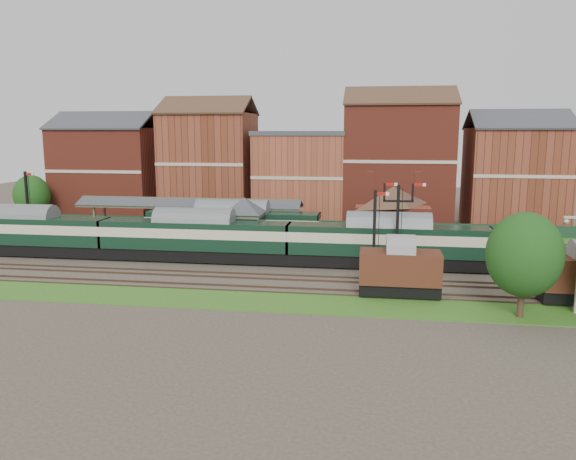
# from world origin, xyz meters

# --- Properties ---
(ground) EXTENTS (160.00, 160.00, 0.00)m
(ground) POSITION_xyz_m (0.00, 0.00, 0.00)
(ground) COLOR #473D33
(ground) RESTS_ON ground
(grass_back) EXTENTS (90.00, 4.50, 0.06)m
(grass_back) POSITION_xyz_m (0.00, 16.00, 0.03)
(grass_back) COLOR #2D6619
(grass_back) RESTS_ON ground
(grass_front) EXTENTS (90.00, 5.00, 0.06)m
(grass_front) POSITION_xyz_m (0.00, -12.00, 0.03)
(grass_front) COLOR #2D6619
(grass_front) RESTS_ON ground
(fence) EXTENTS (90.00, 0.12, 1.50)m
(fence) POSITION_xyz_m (0.00, 18.00, 0.75)
(fence) COLOR #193823
(fence) RESTS_ON ground
(platform) EXTENTS (55.00, 3.40, 1.00)m
(platform) POSITION_xyz_m (-5.00, 9.75, 0.50)
(platform) COLOR #2D2D2D
(platform) RESTS_ON ground
(signal_box) EXTENTS (5.40, 5.40, 6.00)m
(signal_box) POSITION_xyz_m (-3.00, 3.25, 3.19)
(signal_box) COLOR #697D59
(signal_box) RESTS_ON ground
(brick_hut) EXTENTS (3.20, 2.64, 2.94)m
(brick_hut) POSITION_xyz_m (5.00, 3.25, 1.20)
(brick_hut) COLOR brown
(brick_hut) RESTS_ON ground
(station_building) EXTENTS (8.10, 8.10, 5.90)m
(station_building) POSITION_xyz_m (12.00, 9.75, 3.96)
(station_building) COLOR #963726
(station_building) RESTS_ON platform
(canopy) EXTENTS (26.00, 3.89, 4.08)m
(canopy) POSITION_xyz_m (-11.00, 9.75, 4.58)
(canopy) COLOR #4F5837
(canopy) RESTS_ON platform
(semaphore_bracket) EXTENTS (3.60, 0.25, 8.18)m
(semaphore_bracket) POSITION_xyz_m (12.04, -2.50, 4.63)
(semaphore_bracket) COLOR black
(semaphore_bracket) RESTS_ON ground
(semaphore_platform_end) EXTENTS (1.23, 0.25, 8.00)m
(semaphore_platform_end) POSITION_xyz_m (-29.98, 8.00, 4.16)
(semaphore_platform_end) COLOR black
(semaphore_platform_end) RESTS_ON ground
(semaphore_siding) EXTENTS (1.23, 0.25, 8.00)m
(semaphore_siding) POSITION_xyz_m (10.02, -7.00, 4.16)
(semaphore_siding) COLOR black
(semaphore_siding) RESTS_ON ground
(town_backdrop) EXTENTS (69.00, 10.00, 16.00)m
(town_backdrop) POSITION_xyz_m (-0.18, 25.00, 7.00)
(town_backdrop) COLOR #963726
(town_backdrop) RESTS_ON ground
(dmu_train) EXTENTS (55.61, 2.92, 4.27)m
(dmu_train) POSITION_xyz_m (-7.21, 0.00, 2.49)
(dmu_train) COLOR black
(dmu_train) RESTS_ON ground
(platform_railcar) EXTENTS (18.85, 2.97, 4.34)m
(platform_railcar) POSITION_xyz_m (-5.05, 6.50, 2.53)
(platform_railcar) COLOR black
(platform_railcar) RESTS_ON ground
(goods_van_a) EXTENTS (6.13, 2.66, 3.72)m
(goods_van_a) POSITION_xyz_m (12.01, -9.00, 2.11)
(goods_van_a) COLOR black
(goods_van_a) RESTS_ON ground
(tree_far) EXTENTS (5.00, 5.00, 7.29)m
(tree_far) POSITION_xyz_m (19.95, -12.98, 4.40)
(tree_far) COLOR #382619
(tree_far) RESTS_ON ground
(tree_back) EXTENTS (4.68, 4.68, 6.84)m
(tree_back) POSITION_xyz_m (-35.25, 16.92, 4.14)
(tree_back) COLOR #382619
(tree_back) RESTS_ON ground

